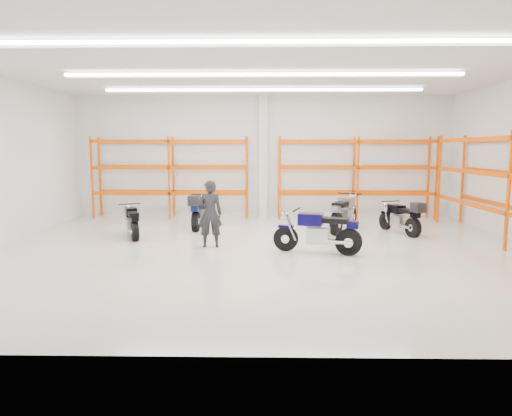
{
  "coord_description": "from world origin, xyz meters",
  "views": [
    {
      "loc": [
        0.04,
        -11.31,
        2.54
      ],
      "look_at": [
        -0.17,
        0.5,
        1.01
      ],
      "focal_mm": 32.0,
      "sensor_mm": 36.0,
      "label": 1
    }
  ],
  "objects_px": {
    "motorcycle_back_c": "(343,214)",
    "motorcycle_back_d": "(402,218)",
    "standing_man": "(210,214)",
    "structural_column": "(263,157)",
    "motorcycle_back_a": "(132,222)",
    "motorcycle_main": "(321,233)",
    "motorcycle_back_b": "(199,212)"
  },
  "relations": [
    {
      "from": "motorcycle_back_c",
      "to": "motorcycle_back_a",
      "type": "bearing_deg",
      "value": -170.24
    },
    {
      "from": "structural_column",
      "to": "motorcycle_back_a",
      "type": "bearing_deg",
      "value": -131.86
    },
    {
      "from": "motorcycle_back_a",
      "to": "motorcycle_back_c",
      "type": "bearing_deg",
      "value": 9.76
    },
    {
      "from": "motorcycle_back_a",
      "to": "motorcycle_back_d",
      "type": "height_order",
      "value": "motorcycle_back_d"
    },
    {
      "from": "motorcycle_main",
      "to": "motorcycle_back_d",
      "type": "bearing_deg",
      "value": 43.05
    },
    {
      "from": "motorcycle_back_b",
      "to": "structural_column",
      "type": "bearing_deg",
      "value": 52.25
    },
    {
      "from": "motorcycle_back_d",
      "to": "motorcycle_back_c",
      "type": "bearing_deg",
      "value": 164.42
    },
    {
      "from": "motorcycle_back_d",
      "to": "structural_column",
      "type": "height_order",
      "value": "structural_column"
    },
    {
      "from": "standing_man",
      "to": "motorcycle_back_c",
      "type": "bearing_deg",
      "value": -157.2
    },
    {
      "from": "standing_man",
      "to": "motorcycle_back_a",
      "type": "bearing_deg",
      "value": -35.87
    },
    {
      "from": "motorcycle_main",
      "to": "motorcycle_back_c",
      "type": "relative_size",
      "value": 1.0
    },
    {
      "from": "standing_man",
      "to": "structural_column",
      "type": "xyz_separation_m",
      "value": [
        1.37,
        5.46,
        1.38
      ]
    },
    {
      "from": "motorcycle_back_a",
      "to": "motorcycle_main",
      "type": "bearing_deg",
      "value": -20.59
    },
    {
      "from": "motorcycle_main",
      "to": "structural_column",
      "type": "height_order",
      "value": "structural_column"
    },
    {
      "from": "motorcycle_main",
      "to": "structural_column",
      "type": "bearing_deg",
      "value": 103.05
    },
    {
      "from": "motorcycle_back_c",
      "to": "motorcycle_back_b",
      "type": "bearing_deg",
      "value": 174.21
    },
    {
      "from": "motorcycle_back_a",
      "to": "structural_column",
      "type": "xyz_separation_m",
      "value": [
        3.77,
        4.21,
        1.82
      ]
    },
    {
      "from": "motorcycle_back_a",
      "to": "motorcycle_back_d",
      "type": "xyz_separation_m",
      "value": [
        7.95,
        0.61,
        0.06
      ]
    },
    {
      "from": "motorcycle_back_b",
      "to": "standing_man",
      "type": "bearing_deg",
      "value": -75.93
    },
    {
      "from": "motorcycle_main",
      "to": "standing_man",
      "type": "relative_size",
      "value": 1.22
    },
    {
      "from": "motorcycle_back_b",
      "to": "structural_column",
      "type": "xyz_separation_m",
      "value": [
        2.07,
        2.67,
        1.71
      ]
    },
    {
      "from": "standing_man",
      "to": "structural_column",
      "type": "distance_m",
      "value": 5.8
    },
    {
      "from": "structural_column",
      "to": "motorcycle_back_d",
      "type": "bearing_deg",
      "value": -40.77
    },
    {
      "from": "motorcycle_back_d",
      "to": "motorcycle_main",
      "type": "bearing_deg",
      "value": -136.95
    },
    {
      "from": "motorcycle_back_a",
      "to": "standing_man",
      "type": "distance_m",
      "value": 2.75
    },
    {
      "from": "motorcycle_main",
      "to": "motorcycle_back_b",
      "type": "relative_size",
      "value": 0.97
    },
    {
      "from": "motorcycle_back_c",
      "to": "motorcycle_back_d",
      "type": "distance_m",
      "value": 1.74
    },
    {
      "from": "motorcycle_back_b",
      "to": "motorcycle_back_c",
      "type": "bearing_deg",
      "value": -5.79
    },
    {
      "from": "motorcycle_back_c",
      "to": "structural_column",
      "type": "relative_size",
      "value": 0.48
    },
    {
      "from": "motorcycle_back_b",
      "to": "motorcycle_back_d",
      "type": "xyz_separation_m",
      "value": [
        6.24,
        -0.93,
        -0.05
      ]
    },
    {
      "from": "motorcycle_back_b",
      "to": "motorcycle_back_a",
      "type": "bearing_deg",
      "value": -137.91
    },
    {
      "from": "motorcycle_back_c",
      "to": "standing_man",
      "type": "height_order",
      "value": "standing_man"
    }
  ]
}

